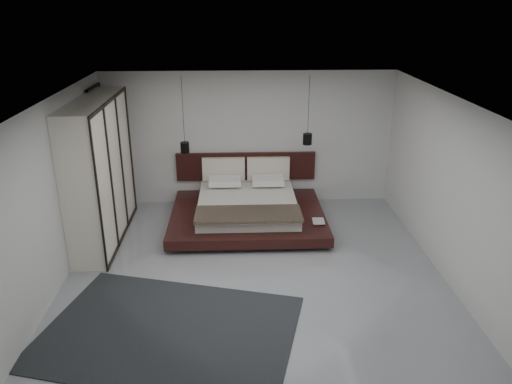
{
  "coord_description": "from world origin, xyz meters",
  "views": [
    {
      "loc": [
        -0.27,
        -7.12,
        4.17
      ],
      "look_at": [
        0.07,
        1.2,
        0.9
      ],
      "focal_mm": 35.0,
      "sensor_mm": 36.0,
      "label": 1
    }
  ],
  "objects_px": {
    "pendant_right": "(307,139)",
    "rug": "(169,331)",
    "lattice_screen": "(101,153)",
    "bed": "(247,208)",
    "pendant_left": "(185,147)",
    "wardrobe": "(99,172)"
  },
  "relations": [
    {
      "from": "pendant_left",
      "to": "wardrobe",
      "type": "height_order",
      "value": "pendant_left"
    },
    {
      "from": "pendant_right",
      "to": "rug",
      "type": "relative_size",
      "value": 0.41
    },
    {
      "from": "pendant_left",
      "to": "rug",
      "type": "height_order",
      "value": "pendant_left"
    },
    {
      "from": "pendant_left",
      "to": "wardrobe",
      "type": "xyz_separation_m",
      "value": [
        -1.42,
        -1.04,
        -0.13
      ]
    },
    {
      "from": "bed",
      "to": "pendant_right",
      "type": "relative_size",
      "value": 2.17
    },
    {
      "from": "lattice_screen",
      "to": "wardrobe",
      "type": "height_order",
      "value": "lattice_screen"
    },
    {
      "from": "pendant_right",
      "to": "rug",
      "type": "height_order",
      "value": "pendant_right"
    },
    {
      "from": "wardrobe",
      "to": "lattice_screen",
      "type": "bearing_deg",
      "value": 102.76
    },
    {
      "from": "rug",
      "to": "wardrobe",
      "type": "bearing_deg",
      "value": 117.3
    },
    {
      "from": "lattice_screen",
      "to": "bed",
      "type": "relative_size",
      "value": 0.88
    },
    {
      "from": "pendant_left",
      "to": "bed",
      "type": "bearing_deg",
      "value": -21.63
    },
    {
      "from": "bed",
      "to": "rug",
      "type": "xyz_separation_m",
      "value": [
        -1.13,
        -3.47,
        -0.29
      ]
    },
    {
      "from": "pendant_right",
      "to": "wardrobe",
      "type": "relative_size",
      "value": 0.52
    },
    {
      "from": "lattice_screen",
      "to": "rug",
      "type": "distance_m",
      "value": 4.57
    },
    {
      "from": "bed",
      "to": "wardrobe",
      "type": "distance_m",
      "value": 2.86
    },
    {
      "from": "pendant_left",
      "to": "pendant_right",
      "type": "height_order",
      "value": "same"
    },
    {
      "from": "bed",
      "to": "wardrobe",
      "type": "bearing_deg",
      "value": -167.92
    },
    {
      "from": "rug",
      "to": "pendant_left",
      "type": "bearing_deg",
      "value": 91.15
    },
    {
      "from": "wardrobe",
      "to": "rug",
      "type": "distance_m",
      "value": 3.51
    },
    {
      "from": "pendant_left",
      "to": "pendant_right",
      "type": "bearing_deg",
      "value": 0.0
    },
    {
      "from": "pendant_right",
      "to": "pendant_left",
      "type": "bearing_deg",
      "value": -180.0
    },
    {
      "from": "bed",
      "to": "pendant_left",
      "type": "relative_size",
      "value": 1.96
    }
  ]
}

